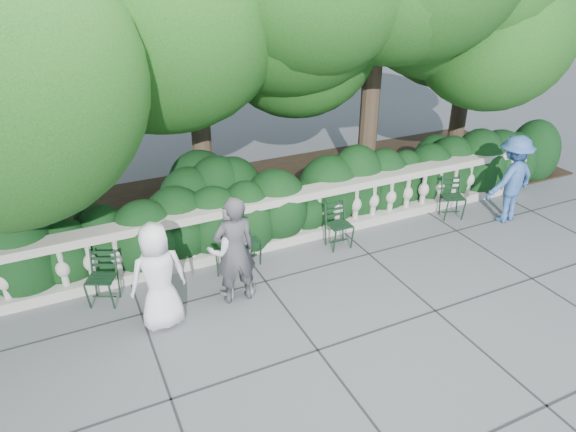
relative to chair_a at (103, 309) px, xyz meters
name	(u,v)px	position (x,y,z in m)	size (l,w,h in m)	color
ground	(316,300)	(3.00, -1.19, 0.00)	(90.00, 90.00, 0.00)	#4F5056
balustrade	(269,223)	(3.00, 0.61, 0.49)	(12.00, 0.44, 1.00)	#9E998E
shrub_hedge	(246,219)	(3.00, 1.81, 0.00)	(15.00, 2.60, 1.70)	black
tree_canopy	(270,5)	(3.69, 2.00, 3.96)	(15.04, 6.52, 6.78)	#3F3023
chair_a	(103,309)	(0.00, 0.00, 0.00)	(0.44, 0.48, 0.84)	black
chair_b	(251,267)	(2.44, 0.11, 0.00)	(0.44, 0.48, 0.84)	black
chair_c	(229,277)	(2.01, -0.02, 0.00)	(0.44, 0.48, 0.84)	black
chair_d	(342,250)	(4.13, -0.07, 0.00)	(0.44, 0.48, 0.84)	black
chair_f	(453,220)	(6.73, -0.02, 0.00)	(0.44, 0.48, 0.84)	black
person_businessman	(158,276)	(0.77, -0.73, 0.80)	(0.79, 0.51, 1.61)	white
person_woman_grey	(235,251)	(1.92, -0.64, 0.87)	(0.63, 0.42, 1.73)	#3E3E43
person_casual_man	(231,251)	(1.93, -0.46, 0.76)	(0.74, 0.58, 1.52)	silver
person_older_blue	(511,179)	(7.67, -0.41, 0.87)	(1.13, 0.65, 1.74)	#2F528F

